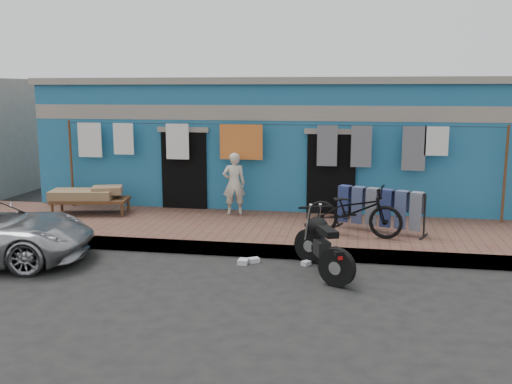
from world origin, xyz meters
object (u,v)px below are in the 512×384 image
bicycle (354,205)px  jeans_rack (380,210)px  motorcycle (323,243)px  charpoy (91,201)px  seated_person (234,184)px

bicycle → jeans_rack: 0.68m
motorcycle → jeans_rack: (0.99, 2.13, 0.17)m
bicycle → motorcycle: 1.82m
charpoy → jeans_rack: jeans_rack is taller
seated_person → bicycle: seated_person is taller
bicycle → motorcycle: (-0.48, -1.72, -0.33)m
seated_person → charpoy: size_ratio=0.75×
jeans_rack → seated_person: bearing=161.3°
bicycle → jeans_rack: bearing=-39.7°
seated_person → motorcycle: (2.25, -3.23, -0.42)m
seated_person → motorcycle: seated_person is taller
bicycle → jeans_rack: size_ratio=1.00×
charpoy → jeans_rack: (6.51, -0.56, 0.15)m
seated_person → jeans_rack: 3.43m
seated_person → bicycle: (2.72, -1.51, -0.10)m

